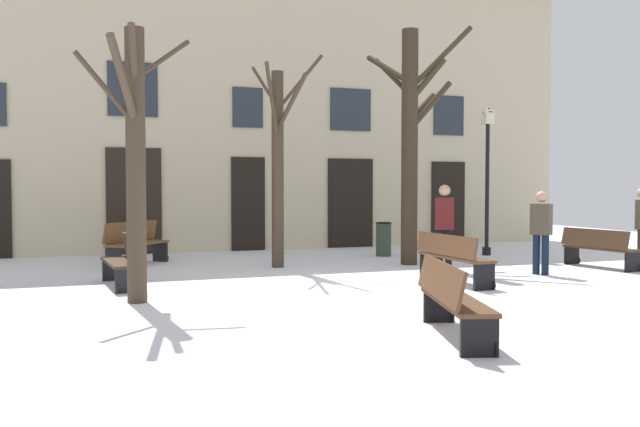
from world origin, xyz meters
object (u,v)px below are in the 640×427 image
object	(u,v)px
tree_near_facade	(135,153)
person_near_bench	(541,229)
streetlamp	(487,165)
bench_by_litter_bin	(452,299)
tree_right_of_center	(411,137)
bench_facing_shops	(599,248)
litter_bin	(384,239)
person_by_shop_door	(444,223)
bench_back_to_back_right	(124,260)
tree_foreground	(278,161)
bench_near_lamp	(452,257)
bench_near_center_tree	(136,243)

from	to	relation	value
tree_near_facade	person_near_bench	xyz separation A→B (m)	(7.75, 0.62, -1.33)
streetlamp	bench_by_litter_bin	bearing A→B (deg)	-125.77
tree_right_of_center	bench_facing_shops	size ratio (longest dim) A/B	3.04
tree_right_of_center	person_near_bench	xyz separation A→B (m)	(1.64, -2.42, -1.94)
litter_bin	person_near_bench	size ratio (longest dim) A/B	0.51
tree_near_facade	person_by_shop_door	xyz separation A→B (m)	(6.23, 1.74, -1.25)
bench_back_to_back_right	tree_foreground	bearing A→B (deg)	110.79
tree_foreground	tree_right_of_center	bearing A→B (deg)	-7.28
streetlamp	litter_bin	xyz separation A→B (m)	(-2.57, 0.65, -1.86)
bench_by_litter_bin	bench_near_lamp	bearing A→B (deg)	-14.85
tree_near_facade	streetlamp	size ratio (longest dim) A/B	1.09
bench_near_lamp	bench_back_to_back_right	xyz separation A→B (m)	(-5.60, 1.58, -0.03)
litter_bin	bench_facing_shops	distance (m)	4.99
streetlamp	litter_bin	world-z (taller)	streetlamp
tree_right_of_center	bench_near_lamp	bearing A→B (deg)	-102.17
streetlamp	bench_back_to_back_right	bearing A→B (deg)	-164.96
bench_facing_shops	person_by_shop_door	bearing A→B (deg)	70.74
bench_by_litter_bin	person_by_shop_door	bearing A→B (deg)	-13.29
streetlamp	person_by_shop_door	world-z (taller)	streetlamp
bench_near_center_tree	person_by_shop_door	bearing A→B (deg)	-74.46
tree_foreground	person_near_bench	size ratio (longest dim) A/B	2.78
streetlamp	bench_by_litter_bin	distance (m)	9.69
bench_by_litter_bin	tree_foreground	bearing A→B (deg)	16.80
litter_bin	bench_near_center_tree	bearing A→B (deg)	178.89
litter_bin	person_near_bench	xyz separation A→B (m)	(1.49, -4.18, 0.48)
tree_near_facade	litter_bin	distance (m)	8.10
person_by_shop_door	bench_near_lamp	bearing A→B (deg)	93.20
tree_near_facade	tree_foreground	distance (m)	4.66
streetlamp	bench_near_center_tree	size ratio (longest dim) A/B	2.43
bench_facing_shops	bench_by_litter_bin	bearing A→B (deg)	117.76
tree_near_facade	bench_by_litter_bin	xyz separation A→B (m)	(3.28, -3.56, -1.79)
streetlamp	bench_by_litter_bin	xyz separation A→B (m)	(-5.56, -7.72, -1.84)
litter_bin	tree_near_facade	bearing A→B (deg)	-142.54
litter_bin	bench_near_center_tree	distance (m)	5.99
bench_by_litter_bin	bench_near_lamp	distance (m)	4.34
bench_by_litter_bin	bench_near_lamp	size ratio (longest dim) A/B	0.98
litter_bin	person_by_shop_door	bearing A→B (deg)	-90.74
bench_near_lamp	person_near_bench	xyz separation A→B (m)	(2.26, 0.45, 0.43)
bench_facing_shops	person_by_shop_door	size ratio (longest dim) A/B	0.98
bench_near_center_tree	person_by_shop_door	distance (m)	6.76
bench_facing_shops	person_near_bench	bearing A→B (deg)	95.74
streetlamp	bench_facing_shops	bearing A→B (deg)	-75.83
bench_near_lamp	bench_back_to_back_right	size ratio (longest dim) A/B	1.11
bench_near_center_tree	bench_facing_shops	world-z (taller)	bench_near_center_tree
litter_bin	bench_by_litter_bin	xyz separation A→B (m)	(-2.99, -8.36, 0.03)
bench_near_center_tree	bench_near_lamp	bearing A→B (deg)	-88.64
tree_right_of_center	person_by_shop_door	world-z (taller)	tree_right_of_center
tree_foreground	bench_near_center_tree	xyz separation A→B (m)	(-2.88, 1.50, -1.79)
tree_foreground	streetlamp	bearing A→B (deg)	7.36
tree_foreground	bench_back_to_back_right	size ratio (longest dim) A/B	2.61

